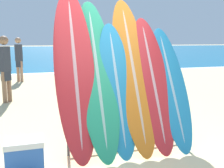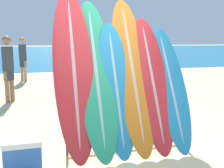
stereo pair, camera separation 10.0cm
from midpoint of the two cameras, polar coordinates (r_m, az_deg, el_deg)
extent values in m
plane|color=beige|center=(3.91, 0.35, -15.68)|extent=(160.00, 160.00, 0.00)
cube|color=#146693|center=(43.26, -15.41, 7.01)|extent=(120.00, 60.00, 0.00)
cube|color=white|center=(13.66, -12.21, 2.36)|extent=(120.00, 0.60, 0.01)
cylinder|color=#47474C|center=(3.86, -10.34, -9.22)|extent=(0.04, 0.04, 0.87)
cylinder|color=#47474C|center=(4.42, 13.77, -6.93)|extent=(0.04, 0.04, 0.87)
cylinder|color=#47474C|center=(3.94, 2.61, -2.46)|extent=(1.84, 0.04, 0.04)
cylinder|color=#47474C|center=(4.15, 2.53, -12.31)|extent=(1.84, 0.04, 0.04)
ellipsoid|color=red|center=(3.83, -8.84, 2.93)|extent=(0.59, 1.19, 2.46)
ellipsoid|color=#D19A9C|center=(3.83, -8.84, 2.93)|extent=(0.11, 1.16, 2.37)
ellipsoid|color=#289E70|center=(3.89, -3.99, 1.97)|extent=(0.59, 1.31, 2.31)
ellipsoid|color=#9AC3B3|center=(3.89, -3.99, 1.97)|extent=(0.11, 1.26, 2.22)
ellipsoid|color=teal|center=(3.90, 0.38, -0.70)|extent=(0.51, 0.99, 1.94)
ellipsoid|color=#98BACC|center=(3.90, 0.38, -0.70)|extent=(0.09, 0.96, 1.87)
ellipsoid|color=orange|center=(4.07, 3.89, 2.63)|extent=(0.57, 1.29, 2.36)
ellipsoid|color=beige|center=(4.07, 3.89, 2.63)|extent=(0.10, 1.25, 2.27)
ellipsoid|color=red|center=(4.13, 8.19, 0.54)|extent=(0.55, 1.13, 2.05)
ellipsoid|color=#D19A9C|center=(4.13, 8.19, 0.54)|extent=(0.10, 1.09, 1.98)
ellipsoid|color=teal|center=(4.25, 12.13, -0.49)|extent=(0.51, 1.09, 1.88)
ellipsoid|color=#98BACC|center=(4.25, 12.13, -0.49)|extent=(0.09, 1.06, 1.81)
cylinder|color=#A87A5B|center=(11.15, -19.36, 2.59)|extent=(0.12, 0.12, 0.84)
cylinder|color=#A87A5B|center=(11.28, -20.02, 2.63)|extent=(0.12, 0.12, 0.84)
cube|color=#282D38|center=(11.18, -19.77, 4.11)|extent=(0.27, 0.27, 0.25)
cube|color=#2D333D|center=(11.15, -19.90, 6.43)|extent=(0.30, 0.29, 0.66)
sphere|color=#A87A5B|center=(11.14, -20.05, 8.91)|extent=(0.24, 0.24, 0.24)
cylinder|color=#846047|center=(7.68, -21.83, -0.46)|extent=(0.12, 0.12, 0.84)
cylinder|color=#846047|center=(7.55, -22.75, -0.69)|extent=(0.12, 0.12, 0.84)
cube|color=#282D38|center=(7.58, -22.43, 1.62)|extent=(0.26, 0.28, 0.25)
cube|color=#2D333D|center=(7.53, -22.65, 5.06)|extent=(0.29, 0.30, 0.66)
sphere|color=#846047|center=(7.52, -22.89, 8.75)|extent=(0.24, 0.24, 0.24)
cube|color=#2D60B7|center=(3.71, -19.16, -14.81)|extent=(0.46, 0.33, 0.33)
cube|color=white|center=(3.64, -19.34, -11.87)|extent=(0.48, 0.35, 0.07)
camera|label=1|loc=(0.05, -90.61, -0.10)|focal=42.00mm
camera|label=2|loc=(0.05, 89.39, 0.10)|focal=42.00mm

